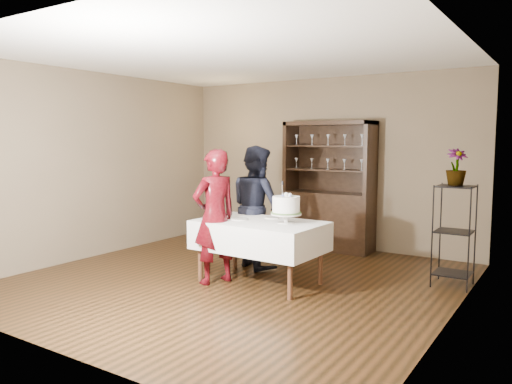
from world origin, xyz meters
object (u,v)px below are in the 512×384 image
cake_table (260,236)px  potted_plant (456,167)px  man (257,207)px  china_hutch (329,207)px  woman (215,216)px  plant_etagere (454,231)px  cake (286,206)px

cake_table → potted_plant: potted_plant is taller
man → china_hutch: bearing=-76.1°
cake_table → woman: bearing=-146.8°
china_hutch → woman: china_hutch is taller
woman → china_hutch: bearing=-168.3°
plant_etagere → potted_plant: size_ratio=2.80×
china_hutch → woman: size_ratio=1.24×
cake → woman: bearing=-155.9°
woman → cake: (0.78, 0.35, 0.14)m
plant_etagere → woman: size_ratio=0.74×
cake → potted_plant: (1.64, 1.11, 0.46)m
cake_table → man: size_ratio=0.93×
china_hutch → potted_plant: china_hutch is taller
cake_table → cake: cake is taller
china_hutch → cake: size_ratio=4.04×
china_hutch → plant_etagere: size_ratio=1.67×
china_hutch → cake_table: size_ratio=1.31×
china_hutch → man: china_hutch is taller
plant_etagere → cake_table: size_ratio=0.79×
woman → cake: 0.86m
plant_etagere → man: man is taller
man → cake: man is taller
woman → potted_plant: (2.42, 1.46, 0.60)m
man → potted_plant: (2.42, 0.53, 0.58)m
china_hutch → plant_etagere: (2.08, -1.05, -0.01)m
potted_plant → plant_etagere: bearing=-71.1°
man → woman: bearing=116.7°
cake → plant_etagere: bearing=32.7°
china_hutch → potted_plant: bearing=-26.0°
woman → potted_plant: bearing=140.9°
china_hutch → cake_table: china_hutch is taller
cake_table → man: bearing=125.3°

